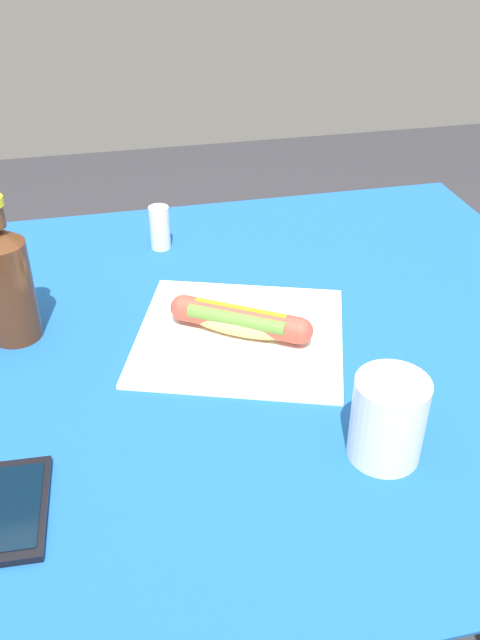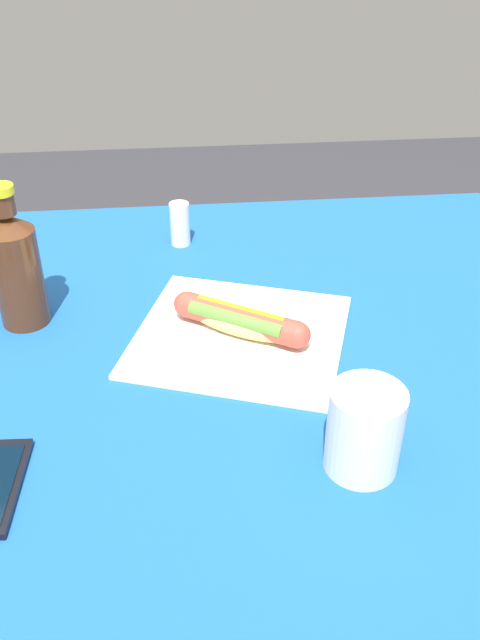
% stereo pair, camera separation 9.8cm
% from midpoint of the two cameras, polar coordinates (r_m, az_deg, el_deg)
% --- Properties ---
extents(ground_plane, '(6.00, 6.00, 0.00)m').
position_cam_midpoint_polar(ground_plane, '(1.56, 3.22, -25.05)').
color(ground_plane, '#2D2D33').
rests_on(ground_plane, ground).
extents(dining_table, '(1.06, 0.98, 0.76)m').
position_cam_midpoint_polar(dining_table, '(1.08, 4.27, -7.55)').
color(dining_table, brown).
rests_on(dining_table, ground).
extents(paper_wrapper, '(0.37, 0.36, 0.01)m').
position_cam_midpoint_polar(paper_wrapper, '(0.99, 2.82, -1.39)').
color(paper_wrapper, white).
rests_on(paper_wrapper, dining_table).
extents(hot_dog, '(0.19, 0.13, 0.05)m').
position_cam_midpoint_polar(hot_dog, '(0.98, 2.84, -0.11)').
color(hot_dog, '#DBB26B').
rests_on(hot_dog, paper_wrapper).
extents(soda_bottle, '(0.07, 0.07, 0.22)m').
position_cam_midpoint_polar(soda_bottle, '(1.02, -15.81, 4.27)').
color(soda_bottle, '#4C2814').
rests_on(soda_bottle, dining_table).
extents(drinking_cup, '(0.09, 0.09, 0.11)m').
position_cam_midpoint_polar(drinking_cup, '(0.78, 14.04, -9.16)').
color(drinking_cup, white).
rests_on(drinking_cup, dining_table).
extents(salt_shaker, '(0.04, 0.04, 0.08)m').
position_cam_midpoint_polar(salt_shaker, '(1.23, -2.82, 8.04)').
color(salt_shaker, silver).
rests_on(salt_shaker, dining_table).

